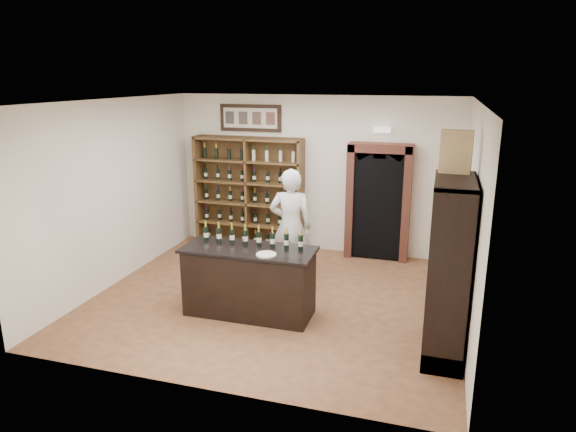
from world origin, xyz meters
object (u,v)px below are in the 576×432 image
Objects in this scene: counter_bottle_0 at (206,234)px; side_cabinet at (449,296)px; wine_shelf at (249,192)px; shopkeeper at (291,226)px; tasting_counter at (249,282)px; wine_crate at (456,152)px.

side_cabinet is at bearing -7.44° from counter_bottle_0.
wine_shelf reaches higher than shopkeeper.
shopkeeper reaches higher than tasting_counter.
counter_bottle_0 is 0.58× the size of wine_crate.
shopkeeper is 3.12m from wine_crate.
wine_shelf is 5.02m from side_cabinet.
counter_bottle_0 is 0.14× the size of side_cabinet.
shopkeeper is (0.23, 1.33, 0.47)m from tasting_counter.
side_cabinet is (3.44, -0.45, -0.35)m from counter_bottle_0.
wine_shelf is at bearing 97.77° from counter_bottle_0.
wine_shelf is at bearing 150.02° from wine_crate.
wine_crate is at bearing 1.83° from tasting_counter.
counter_bottle_0 is 0.16× the size of shopkeeper.
tasting_counter is at bearing -171.07° from wine_crate.
side_cabinet is at bearing -74.50° from wine_crate.
shopkeeper is (1.33, -1.60, -0.14)m from wine_shelf.
wine_shelf is 3.19m from tasting_counter.
side_cabinet reaches higher than tasting_counter.
counter_bottle_0 is at bearing 168.25° from tasting_counter.
wine_crate is at bearing -37.08° from wine_shelf.
wine_crate is (-0.06, 0.39, 1.71)m from side_cabinet.
side_cabinet is 4.23× the size of wine_crate.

